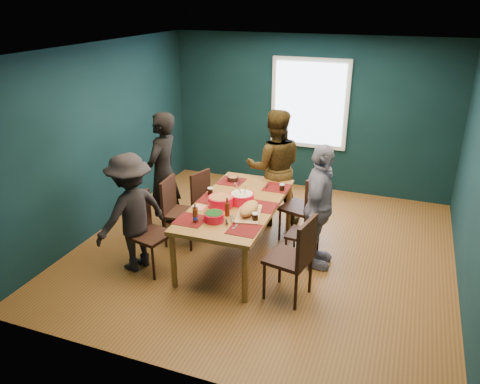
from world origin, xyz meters
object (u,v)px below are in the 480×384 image
(person_near_left, at_px, (131,213))
(bowl_herbs, at_px, (214,216))
(chair_left_mid, at_px, (176,206))
(chair_right_near, at_px, (297,253))
(dining_table, at_px, (237,208))
(chair_right_mid, at_px, (309,230))
(chair_right_far, at_px, (306,203))
(chair_left_near, at_px, (145,226))
(person_back, at_px, (274,168))
(bowl_dumpling, at_px, (242,198))
(chair_left_far, at_px, (206,197))
(person_far_left, at_px, (163,173))
(person_right, at_px, (319,208))
(cutting_board, at_px, (249,210))
(bowl_salad, at_px, (221,201))

(person_near_left, relative_size, bowl_herbs, 6.18)
(chair_left_mid, height_order, chair_right_near, chair_right_near)
(dining_table, bearing_deg, person_near_left, -148.97)
(dining_table, distance_m, person_near_left, 1.35)
(chair_left_mid, bearing_deg, chair_right_mid, -1.55)
(chair_left_mid, bearing_deg, chair_right_near, -24.92)
(chair_right_far, relative_size, chair_right_mid, 1.21)
(chair_right_mid, relative_size, bowl_herbs, 3.40)
(chair_left_near, distance_m, person_back, 2.21)
(chair_right_far, distance_m, person_back, 0.82)
(chair_right_near, height_order, bowl_dumpling, bowl_dumpling)
(chair_left_far, relative_size, person_far_left, 0.50)
(dining_table, xyz_separation_m, chair_right_near, (0.98, -0.68, -0.11))
(chair_left_mid, relative_size, person_far_left, 0.54)
(chair_left_near, height_order, chair_right_mid, chair_left_near)
(chair_left_mid, distance_m, person_right, 2.00)
(chair_right_far, distance_m, person_right, 0.68)
(dining_table, relative_size, chair_left_near, 2.09)
(person_back, bearing_deg, cutting_board, 74.23)
(chair_left_mid, distance_m, person_far_left, 0.59)
(chair_right_far, height_order, chair_right_mid, chair_right_far)
(chair_left_mid, bearing_deg, cutting_board, -19.74)
(person_near_left, xyz_separation_m, bowl_salad, (0.99, 0.55, 0.09))
(chair_right_far, distance_m, bowl_dumpling, 1.03)
(person_far_left, height_order, person_back, person_far_left)
(person_near_left, xyz_separation_m, bowl_dumpling, (1.20, 0.74, 0.09))
(bowl_salad, height_order, bowl_herbs, bowl_salad)
(chair_left_near, distance_m, chair_right_near, 1.98)
(chair_left_mid, bearing_deg, person_right, -1.18)
(bowl_salad, height_order, bowl_dumpling, bowl_dumpling)
(person_back, bearing_deg, chair_left_near, 38.06)
(chair_left_far, distance_m, bowl_dumpling, 1.03)
(bowl_herbs, bearing_deg, chair_right_near, -4.87)
(chair_right_far, xyz_separation_m, person_near_left, (-1.91, -1.45, 0.17))
(chair_right_mid, bearing_deg, chair_left_far, 169.99)
(chair_right_mid, relative_size, bowl_dumpling, 2.63)
(chair_left_near, bearing_deg, bowl_dumpling, 45.50)
(chair_left_far, xyz_separation_m, bowl_salad, (0.57, -0.77, 0.34))
(chair_right_far, bearing_deg, chair_right_mid, -57.85)
(bowl_salad, bearing_deg, chair_left_mid, 163.72)
(person_back, distance_m, bowl_dumpling, 1.17)
(chair_right_near, relative_size, bowl_salad, 3.19)
(person_back, xyz_separation_m, bowl_salad, (-0.31, -1.37, -0.03))
(person_right, bearing_deg, bowl_dumpling, 94.84)
(dining_table, xyz_separation_m, bowl_dumpling, (0.06, 0.02, 0.15))
(chair_right_near, bearing_deg, dining_table, 156.22)
(bowl_dumpling, bearing_deg, cutting_board, -56.12)
(dining_table, distance_m, chair_right_mid, 0.98)
(chair_left_mid, xyz_separation_m, bowl_salad, (0.78, -0.23, 0.30))
(chair_right_far, height_order, bowl_dumpling, bowl_dumpling)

